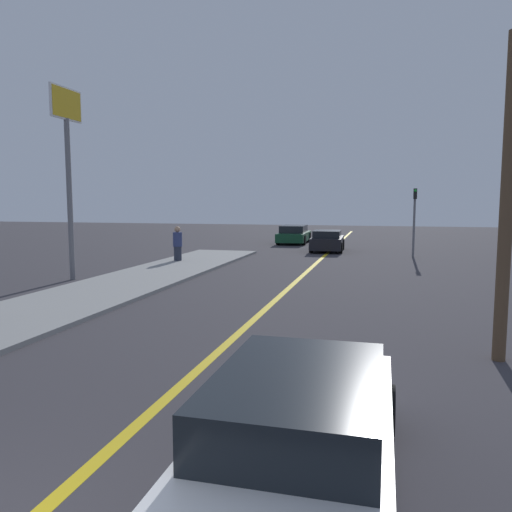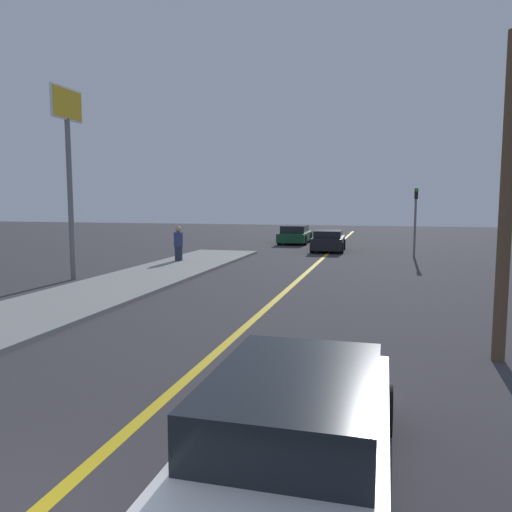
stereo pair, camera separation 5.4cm
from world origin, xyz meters
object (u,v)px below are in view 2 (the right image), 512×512
at_px(car_ahead_center, 328,241).
at_px(car_near_right_lane, 298,430).
at_px(car_far_distant, 295,234).
at_px(traffic_light, 415,215).
at_px(utility_pole, 506,201).
at_px(pedestrian_far_standing, 178,244).
at_px(roadside_sign, 68,141).

bearing_deg(car_ahead_center, car_near_right_lane, -86.27).
distance_m(car_far_distant, traffic_light, 10.74).
relative_size(car_far_distant, utility_pole, 0.80).
bearing_deg(traffic_light, car_near_right_lane, -95.78).
bearing_deg(car_near_right_lane, pedestrian_far_standing, 116.70).
relative_size(car_ahead_center, pedestrian_far_standing, 2.35).
distance_m(car_near_right_lane, car_ahead_center, 25.21).
bearing_deg(pedestrian_far_standing, car_ahead_center, 50.23).
relative_size(car_ahead_center, roadside_sign, 0.55).
bearing_deg(car_near_right_lane, traffic_light, 83.94).
xyz_separation_m(pedestrian_far_standing, utility_pole, (11.80, -12.35, 2.05)).
bearing_deg(car_ahead_center, traffic_light, -25.85).
bearing_deg(roadside_sign, car_far_distant, 74.21).
relative_size(pedestrian_far_standing, traffic_light, 0.45).
relative_size(roadside_sign, utility_pole, 1.20).
distance_m(car_far_distant, utility_pole, 26.57).
relative_size(car_near_right_lane, utility_pole, 0.75).
xyz_separation_m(car_near_right_lane, car_far_distant, (-5.43, 30.19, 0.00)).
relative_size(car_near_right_lane, traffic_light, 1.23).
bearing_deg(car_far_distant, roadside_sign, -107.14).
bearing_deg(car_far_distant, traffic_light, -44.37).
height_order(pedestrian_far_standing, roadside_sign, roadside_sign).
relative_size(traffic_light, roadside_sign, 0.51).
bearing_deg(car_far_distant, car_ahead_center, -61.45).
bearing_deg(utility_pole, roadside_sign, 154.39).
relative_size(car_near_right_lane, pedestrian_far_standing, 2.70).
xyz_separation_m(car_near_right_lane, roadside_sign, (-10.69, 11.61, 4.57)).
height_order(car_near_right_lane, car_ahead_center, car_near_right_lane).
relative_size(car_near_right_lane, car_ahead_center, 1.15).
height_order(car_far_distant, traffic_light, traffic_light).
relative_size(pedestrian_far_standing, utility_pole, 0.28).
bearing_deg(traffic_light, car_ahead_center, 156.11).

